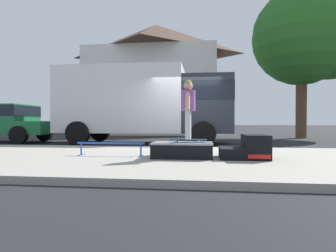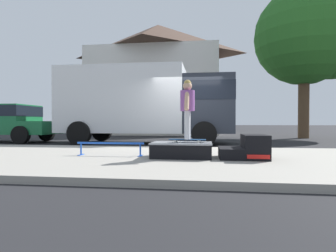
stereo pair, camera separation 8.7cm
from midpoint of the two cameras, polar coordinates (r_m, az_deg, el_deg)
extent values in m
plane|color=black|center=(9.24, 3.03, -4.63)|extent=(140.00, 140.00, 0.00)
cube|color=gray|center=(6.26, 1.09, -6.69)|extent=(50.00, 5.00, 0.12)
cube|color=black|center=(6.11, 2.51, -4.80)|extent=(1.26, 0.82, 0.32)
cube|color=gray|center=(6.10, 2.51, -3.44)|extent=(1.28, 0.84, 0.03)
cube|color=black|center=(6.12, 12.18, -5.27)|extent=(0.49, 0.86, 0.22)
cube|color=black|center=(6.17, 16.70, -3.96)|extent=(0.49, 0.86, 0.50)
cube|color=red|center=(5.76, 17.42, -5.89)|extent=(0.43, 0.01, 0.08)
cylinder|color=blue|center=(6.55, -11.80, -3.40)|extent=(1.55, 0.04, 0.04)
cylinder|color=blue|center=(6.82, -17.35, -4.43)|extent=(0.04, 0.04, 0.28)
cube|color=blue|center=(6.83, -17.35, -5.54)|extent=(0.06, 0.28, 0.01)
cylinder|color=blue|center=(6.37, -5.85, -4.76)|extent=(0.04, 0.04, 0.28)
cube|color=blue|center=(6.39, -5.85, -5.95)|extent=(0.06, 0.28, 0.01)
cube|color=navy|center=(6.11, 3.65, -2.73)|extent=(0.79, 0.27, 0.02)
cylinder|color=silver|center=(6.17, 6.07, -3.01)|extent=(0.05, 0.03, 0.05)
cylinder|color=silver|center=(5.99, 5.88, -3.13)|extent=(0.05, 0.03, 0.05)
cylinder|color=silver|center=(6.24, 1.50, -2.96)|extent=(0.05, 0.03, 0.05)
cylinder|color=silver|center=(6.07, 1.18, -3.07)|extent=(0.05, 0.03, 0.05)
cylinder|color=silver|center=(6.18, 3.69, 0.19)|extent=(0.12, 0.12, 0.60)
cylinder|color=silver|center=(6.02, 3.61, 0.17)|extent=(0.12, 0.12, 0.60)
cylinder|color=#8C4C99|center=(6.12, 3.65, 5.06)|extent=(0.31, 0.31, 0.44)
cylinder|color=tan|center=(6.31, 3.76, 4.82)|extent=(0.10, 0.27, 0.42)
cylinder|color=tan|center=(5.92, 3.54, 5.08)|extent=(0.10, 0.27, 0.42)
sphere|color=tan|center=(6.15, 3.66, 7.99)|extent=(0.19, 0.19, 0.19)
sphere|color=tan|center=(6.15, 3.66, 8.48)|extent=(0.16, 0.16, 0.16)
cube|color=silver|center=(11.88, -9.31, 5.03)|extent=(5.00, 2.35, 2.60)
cube|color=#282D38|center=(11.39, 7.64, 4.20)|extent=(1.90, 2.16, 2.20)
cube|color=black|center=(11.43, 7.64, 6.63)|extent=(1.92, 2.19, 0.70)
cylinder|color=black|center=(12.55, 6.87, -1.13)|extent=(0.90, 0.28, 0.90)
cylinder|color=black|center=(10.21, 6.83, -1.58)|extent=(0.90, 0.28, 0.90)
cylinder|color=black|center=(13.42, -13.60, -1.02)|extent=(0.90, 0.28, 0.90)
cylinder|color=black|center=(11.25, -17.83, -1.39)|extent=(0.90, 0.28, 0.90)
cube|color=#196638|center=(13.27, -24.36, -0.29)|extent=(1.10, 1.85, 0.55)
cube|color=#196638|center=(14.14, -29.74, 1.15)|extent=(2.00, 1.85, 1.25)
cube|color=black|center=(14.14, -29.75, 2.57)|extent=(2.02, 1.87, 0.45)
cylinder|color=black|center=(14.25, -23.66, -1.32)|extent=(0.72, 0.24, 0.72)
cylinder|color=black|center=(12.70, -27.92, -1.60)|extent=(0.72, 0.24, 0.72)
cylinder|color=brown|center=(16.91, 25.00, 4.18)|extent=(0.56, 0.56, 3.77)
sphere|color=#286623|center=(17.49, 25.08, 15.93)|extent=(5.17, 5.17, 5.17)
sphere|color=#286623|center=(17.81, 29.54, 13.48)|extent=(3.36, 3.36, 3.36)
cube|color=silver|center=(22.23, -2.57, 6.31)|extent=(9.00, 7.50, 6.00)
cube|color=#B2ADA3|center=(18.20, -4.67, 2.48)|extent=(9.00, 0.50, 2.80)
pyramid|color=#473328|center=(23.01, -2.57, 16.78)|extent=(9.54, 7.95, 2.40)
camera|label=1|loc=(0.04, -90.34, 0.00)|focal=30.42mm
camera|label=2|loc=(0.04, 89.66, 0.00)|focal=30.42mm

